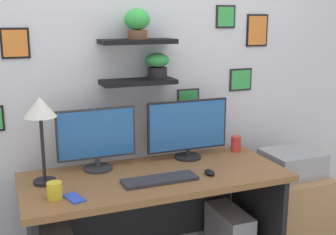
# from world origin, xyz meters

# --- Properties ---
(back_wall_assembly) EXTENTS (4.40, 0.24, 2.70)m
(back_wall_assembly) POSITION_xyz_m (0.00, 0.44, 1.35)
(back_wall_assembly) COLOR silver
(back_wall_assembly) RESTS_ON ground
(desk) EXTENTS (1.59, 0.68, 0.75)m
(desk) POSITION_xyz_m (0.00, 0.05, 0.54)
(desk) COLOR brown
(desk) RESTS_ON ground
(monitor_left) EXTENTS (0.49, 0.18, 0.39)m
(monitor_left) POSITION_xyz_m (-0.31, 0.22, 0.95)
(monitor_left) COLOR #2D2D33
(monitor_left) RESTS_ON desk
(monitor_right) EXTENTS (0.56, 0.18, 0.40)m
(monitor_right) POSITION_xyz_m (0.31, 0.22, 0.95)
(monitor_right) COLOR black
(monitor_right) RESTS_ON desk
(keyboard) EXTENTS (0.44, 0.14, 0.02)m
(keyboard) POSITION_xyz_m (-0.02, -0.12, 0.76)
(keyboard) COLOR #2D2D33
(keyboard) RESTS_ON desk
(computer_mouse) EXTENTS (0.06, 0.09, 0.03)m
(computer_mouse) POSITION_xyz_m (0.30, -0.13, 0.77)
(computer_mouse) COLOR black
(computer_mouse) RESTS_ON desk
(desk_lamp) EXTENTS (0.18, 0.18, 0.50)m
(desk_lamp) POSITION_xyz_m (-0.64, 0.10, 1.15)
(desk_lamp) COLOR black
(desk_lamp) RESTS_ON desk
(cell_phone) EXTENTS (0.11, 0.15, 0.01)m
(cell_phone) POSITION_xyz_m (-0.52, -0.19, 0.76)
(cell_phone) COLOR blue
(cell_phone) RESTS_ON desk
(coffee_mug) EXTENTS (0.08, 0.08, 0.09)m
(coffee_mug) POSITION_xyz_m (-0.62, -0.15, 0.80)
(coffee_mug) COLOR yellow
(coffee_mug) RESTS_ON desk
(water_cup) EXTENTS (0.07, 0.07, 0.11)m
(water_cup) POSITION_xyz_m (0.69, 0.22, 0.81)
(water_cup) COLOR red
(water_cup) RESTS_ON desk
(drawer_cabinet) EXTENTS (0.44, 0.50, 0.58)m
(drawer_cabinet) POSITION_xyz_m (1.07, 0.08, 0.29)
(drawer_cabinet) COLOR tan
(drawer_cabinet) RESTS_ON ground
(printer) EXTENTS (0.38, 0.34, 0.17)m
(printer) POSITION_xyz_m (1.07, 0.08, 0.66)
(printer) COLOR #9E9EA3
(printer) RESTS_ON drawer_cabinet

